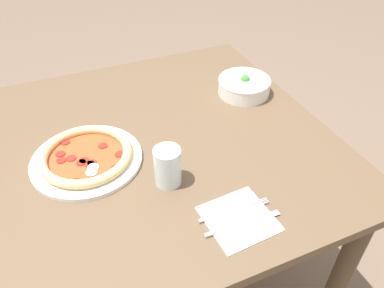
{
  "coord_description": "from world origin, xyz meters",
  "views": [
    {
      "loc": [
        0.85,
        -0.24,
        1.42
      ],
      "look_at": [
        0.09,
        0.09,
        0.74
      ],
      "focal_mm": 35.0,
      "sensor_mm": 36.0,
      "label": 1
    }
  ],
  "objects_px": {
    "fork": "(233,211)",
    "knife": "(240,225)",
    "glass": "(168,166)",
    "pizza": "(86,157)",
    "bowl": "(244,85)"
  },
  "relations": [
    {
      "from": "fork",
      "to": "glass",
      "type": "relative_size",
      "value": 1.71
    },
    {
      "from": "pizza",
      "to": "bowl",
      "type": "bearing_deg",
      "value": 103.76
    },
    {
      "from": "fork",
      "to": "glass",
      "type": "xyz_separation_m",
      "value": [
        -0.16,
        -0.11,
        0.05
      ]
    },
    {
      "from": "pizza",
      "to": "bowl",
      "type": "height_order",
      "value": "bowl"
    },
    {
      "from": "pizza",
      "to": "knife",
      "type": "xyz_separation_m",
      "value": [
        0.37,
        0.28,
        -0.01
      ]
    },
    {
      "from": "pizza",
      "to": "glass",
      "type": "xyz_separation_m",
      "value": [
        0.16,
        0.18,
        0.04
      ]
    },
    {
      "from": "pizza",
      "to": "knife",
      "type": "distance_m",
      "value": 0.46
    },
    {
      "from": "pizza",
      "to": "fork",
      "type": "xyz_separation_m",
      "value": [
        0.32,
        0.29,
        -0.01
      ]
    },
    {
      "from": "bowl",
      "to": "fork",
      "type": "xyz_separation_m",
      "value": [
        0.47,
        -0.29,
        -0.03
      ]
    },
    {
      "from": "fork",
      "to": "knife",
      "type": "bearing_deg",
      "value": -96.12
    },
    {
      "from": "bowl",
      "to": "fork",
      "type": "bearing_deg",
      "value": -32.01
    },
    {
      "from": "knife",
      "to": "glass",
      "type": "height_order",
      "value": "glass"
    },
    {
      "from": "pizza",
      "to": "knife",
      "type": "height_order",
      "value": "pizza"
    },
    {
      "from": "bowl",
      "to": "pizza",
      "type": "bearing_deg",
      "value": -76.24
    },
    {
      "from": "fork",
      "to": "knife",
      "type": "height_order",
      "value": "same"
    }
  ]
}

